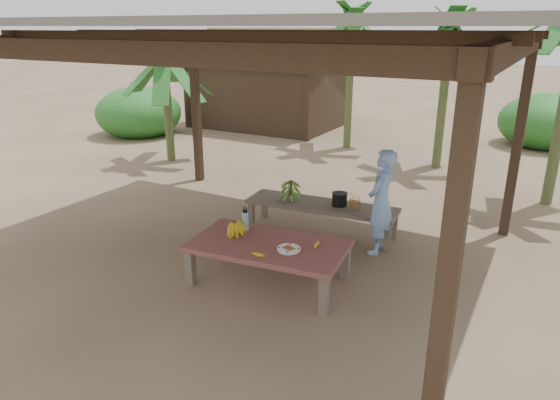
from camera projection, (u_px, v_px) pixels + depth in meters
The scene contains 17 objects.
ground at pixel (260, 252), 6.74m from camera, with size 80.00×80.00×0.00m, color brown.
pavilion at pixel (255, 36), 5.82m from camera, with size 6.60×5.60×2.95m.
work_table at pixel (269, 248), 5.83m from camera, with size 1.90×1.20×0.50m.
bench at pixel (321, 207), 7.26m from camera, with size 2.25×0.80×0.45m.
ripe_banana_bunch at pixel (234, 227), 6.04m from camera, with size 0.30×0.26×0.18m, color gold, non-canonical shape.
plate at pixel (289, 249), 5.61m from camera, with size 0.27×0.27×0.04m.
loose_banana_front at pixel (258, 255), 5.46m from camera, with size 0.04×0.15×0.04m, color gold.
loose_banana_side at pixel (317, 245), 5.71m from camera, with size 0.04×0.15×0.04m, color gold.
water_flask at pixel (245, 220), 6.14m from camera, with size 0.08×0.08×0.31m.
green_banana_stalk at pixel (290, 190), 7.37m from camera, with size 0.27×0.27×0.31m, color #598C2D, non-canonical shape.
cooking_pot at pixel (340, 199), 7.14m from camera, with size 0.21×0.21×0.18m, color black.
skewer_rack at pixel (355, 202), 6.96m from camera, with size 0.18×0.08×0.24m, color #A57F47, non-canonical shape.
woman at pixel (381, 202), 6.52m from camera, with size 0.52×0.34×1.42m, color #7DA8ED.
hut at pixel (270, 89), 15.04m from camera, with size 4.40×3.43×2.85m.
banana_plant_n at pixel (449, 40), 9.93m from camera, with size 1.80×1.80×3.13m.
banana_plant_nw at pixel (352, 30), 11.64m from camera, with size 1.80×1.80×3.29m.
banana_plant_w at pixel (165, 69), 10.71m from camera, with size 1.80×1.80×2.50m.
Camera 1 is at (3.24, -5.21, 2.89)m, focal length 32.00 mm.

